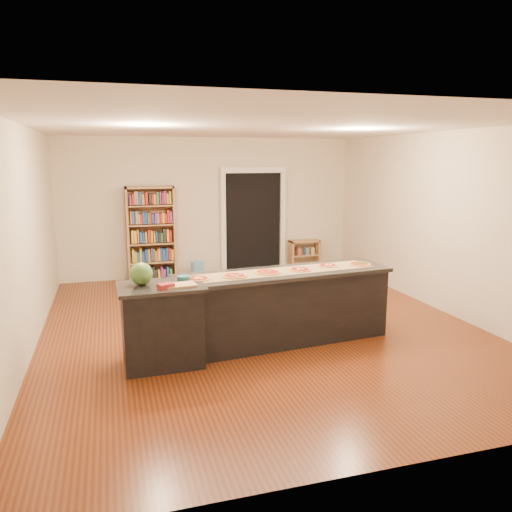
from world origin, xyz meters
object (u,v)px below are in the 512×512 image
object	(u,v)px
kitchen_island	(283,306)
side_counter	(162,325)
watermelon	(141,274)
bookshelf	(151,234)
low_shelf	(304,255)
waste_bin	(198,270)

from	to	relation	value
kitchen_island	side_counter	world-z (taller)	side_counter
side_counter	watermelon	distance (m)	0.64
kitchen_island	bookshelf	bearing A→B (deg)	103.18
side_counter	low_shelf	xyz separation A→B (m)	(3.48, 4.26, -0.16)
side_counter	bookshelf	size ratio (longest dim) A/B	0.52
watermelon	side_counter	bearing A→B (deg)	-18.02
low_shelf	waste_bin	world-z (taller)	low_shelf
side_counter	waste_bin	bearing A→B (deg)	73.25
bookshelf	low_shelf	world-z (taller)	bookshelf
bookshelf	low_shelf	distance (m)	3.29
kitchen_island	bookshelf	size ratio (longest dim) A/B	1.54
low_shelf	kitchen_island	bearing A→B (deg)	-115.52
waste_bin	bookshelf	bearing A→B (deg)	169.78
kitchen_island	side_counter	xyz separation A→B (m)	(-1.60, -0.32, 0.01)
side_counter	watermelon	bearing A→B (deg)	160.55
kitchen_island	waste_bin	xyz separation A→B (m)	(-0.49, 3.76, -0.29)
low_shelf	bookshelf	bearing A→B (deg)	-179.55
kitchen_island	bookshelf	distance (m)	4.17
bookshelf	low_shelf	xyz separation A→B (m)	(3.24, 0.03, -0.60)
kitchen_island	watermelon	bearing A→B (deg)	-177.95
watermelon	bookshelf	bearing A→B (deg)	83.80
bookshelf	watermelon	world-z (taller)	bookshelf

